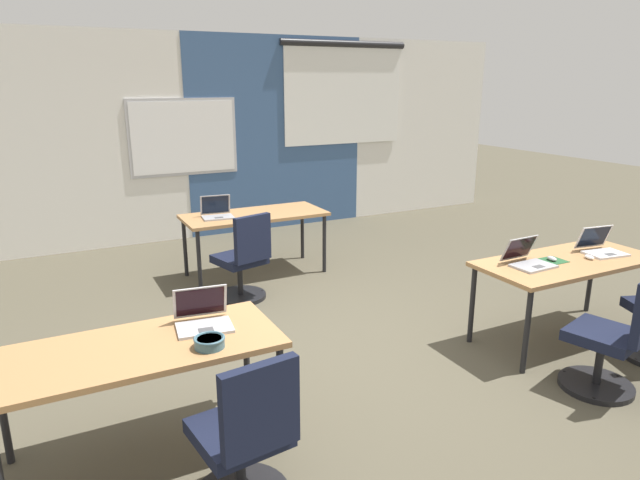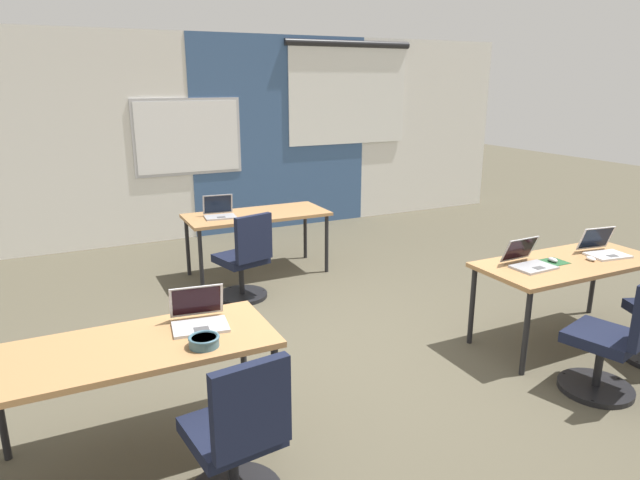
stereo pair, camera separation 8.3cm
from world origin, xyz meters
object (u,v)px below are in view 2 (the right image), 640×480
Objects in this scene: laptop_near_right_end at (603,249)px; chair_far_left at (245,264)px; laptop_near_left_inner at (199,317)px; mouse_near_right_end at (591,259)px; chair_near_left_inner at (238,446)px; laptop_near_right_inner at (529,261)px; chair_near_right_inner at (612,346)px; laptop_far_left at (219,212)px; mouse_near_right_inner at (553,260)px; desk_far_center at (257,218)px; desk_near_right at (568,268)px; desk_near_left at (135,354)px; snack_bowl at (204,341)px.

chair_far_left is at bearing 148.67° from laptop_near_right_end.
mouse_near_right_end is (3.27, -0.17, -0.03)m from laptop_near_left_inner.
chair_near_left_inner is 2.83m from laptop_near_right_inner.
chair_far_left and chair_near_right_inner have the same top height.
mouse_near_right_end is at bearing -44.37° from laptop_far_left.
desk_far_center is at bearing 120.12° from mouse_near_right_inner.
mouse_near_right_inner is 0.93m from chair_near_right_inner.
mouse_near_right_end is (0.59, 0.71, 0.36)m from chair_near_right_inner.
desk_near_right is at bearing -14.61° from mouse_near_right_inner.
desk_near_left is at bearing 42.34° from chair_far_left.
laptop_near_left_inner is 3.28m from mouse_near_right_end.
chair_near_right_inner is (1.77, -3.59, -0.39)m from laptop_far_left.
chair_near_right_inner reaches higher than desk_near_left.
chair_far_left reaches higher than desk_near_left.
chair_far_left is 3.19m from mouse_near_right_end.
mouse_near_right_inner is 0.34m from mouse_near_right_end.
laptop_near_right_end is (2.17, -2.80, 0.11)m from desk_far_center.
desk_near_right is 3.21m from chair_near_left_inner.
laptop_near_left_inner is 0.40× the size of chair_far_left.
laptop_near_right_inner is (2.68, -0.05, -0.00)m from laptop_near_left_inner.
mouse_near_right_end reaches higher than desk_far_center.
desk_near_left is 3.35m from mouse_near_right_inner.
laptop_far_left is (-2.18, 2.82, 0.11)m from desk_near_right.
chair_near_right_inner is at bearing -107.88° from mouse_near_right_inner.
laptop_far_left is (0.92, 2.72, 0.00)m from laptop_near_left_inner.
laptop_near_left_inner is (-3.10, 0.10, 0.11)m from desk_near_right.
chair_far_left is 2.53m from snack_bowl.
laptop_near_right_inner is 0.93× the size of laptop_near_right_end.
laptop_near_left_inner is 2.68m from laptop_near_right_inner.
laptop_near_right_end reaches higher than chair_far_left.
laptop_near_right_inner is (3.09, 0.05, 0.11)m from desk_near_left.
laptop_near_left_inner is at bearing -34.41° from chair_near_right_inner.
desk_near_left is 3.30m from desk_far_center.
chair_near_left_inner is at bearing -161.00° from laptop_near_right_end.
desk_far_center is 1.74× the size of chair_near_right_inner.
chair_near_left_inner is at bearing -87.14° from snack_bowl.
desk_near_left is 4.37× the size of laptop_near_left_inner.
desk_far_center is 3.46m from mouse_near_right_end.
laptop_near_right_inner is 2.74m from snack_bowl.
desk_near_right is at bearing -174.74° from chair_near_left_inner.
chair_near_left_inner is 2.68× the size of laptop_near_right_inner.
chair_near_right_inner is 2.49× the size of laptop_near_right_end.
desk_near_left is 1.74× the size of chair_near_left_inner.
desk_far_center is 3.83m from chair_near_right_inner.
laptop_near_right_inner reaches higher than chair_far_left.
desk_near_right is 3.30m from desk_far_center.
chair_far_left is at bearing 57.09° from desk_near_left.
mouse_near_right_inner is at bearing -4.70° from laptop_near_right_inner.
laptop_near_right_inner is (1.34, -2.75, 0.11)m from desk_far_center.
chair_near_left_inner is 2.71m from chair_near_right_inner.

